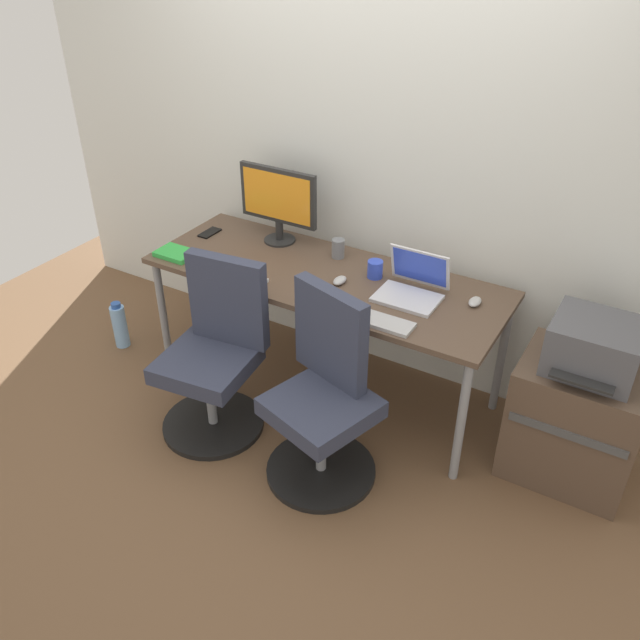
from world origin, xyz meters
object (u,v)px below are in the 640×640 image
(office_chair_left, at_px, (216,357))
(printer, at_px, (594,347))
(office_chair_right, at_px, (324,398))
(desktop_monitor, at_px, (278,200))
(coffee_mug, at_px, (375,269))
(water_bottle_on_floor, at_px, (120,325))
(side_cabinet, at_px, (574,421))
(open_laptop, at_px, (412,285))

(office_chair_left, relative_size, printer, 2.35)
(office_chair_right, bearing_deg, desktop_monitor, 134.29)
(office_chair_right, distance_m, printer, 1.23)
(office_chair_right, xyz_separation_m, coffee_mug, (-0.08, 0.66, 0.36))
(office_chair_left, bearing_deg, printer, 18.78)
(water_bottle_on_floor, bearing_deg, side_cabinet, 6.96)
(office_chair_right, bearing_deg, office_chair_left, 179.80)
(office_chair_right, xyz_separation_m, side_cabinet, (1.04, 0.58, -0.11))
(office_chair_left, height_order, desktop_monitor, desktop_monitor)
(side_cabinet, bearing_deg, office_chair_left, -161.19)
(office_chair_right, relative_size, side_cabinet, 1.52)
(desktop_monitor, xyz_separation_m, open_laptop, (0.90, -0.18, -0.20))
(office_chair_left, height_order, open_laptop, open_laptop)
(water_bottle_on_floor, distance_m, coffee_mug, 1.72)
(office_chair_left, distance_m, side_cabinet, 1.78)
(printer, height_order, coffee_mug, printer)
(open_laptop, bearing_deg, office_chair_left, -144.18)
(printer, relative_size, desktop_monitor, 0.83)
(office_chair_right, height_order, open_laptop, open_laptop)
(printer, height_order, desktop_monitor, desktop_monitor)
(side_cabinet, bearing_deg, coffee_mug, 175.91)
(office_chair_left, distance_m, water_bottle_on_floor, 1.05)
(side_cabinet, distance_m, water_bottle_on_floor, 2.69)
(office_chair_left, distance_m, open_laptop, 1.06)
(water_bottle_on_floor, height_order, coffee_mug, coffee_mug)
(office_chair_left, distance_m, desktop_monitor, 0.95)
(office_chair_right, relative_size, open_laptop, 3.03)
(office_chair_left, relative_size, water_bottle_on_floor, 3.03)
(office_chair_left, bearing_deg, water_bottle_on_floor, 165.76)
(side_cabinet, height_order, water_bottle_on_floor, side_cabinet)
(printer, bearing_deg, coffee_mug, 175.86)
(side_cabinet, relative_size, open_laptop, 2.00)
(side_cabinet, bearing_deg, office_chair_right, -150.99)
(office_chair_left, xyz_separation_m, printer, (1.68, 0.57, 0.32))
(printer, bearing_deg, office_chair_left, -161.22)
(office_chair_right, distance_m, water_bottle_on_floor, 1.67)
(water_bottle_on_floor, relative_size, coffee_mug, 3.37)
(water_bottle_on_floor, distance_m, open_laptop, 1.93)
(coffee_mug, bearing_deg, side_cabinet, -4.09)
(desktop_monitor, relative_size, coffee_mug, 5.22)
(open_laptop, bearing_deg, coffee_mug, 163.41)
(office_chair_left, bearing_deg, side_cabinet, 18.81)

